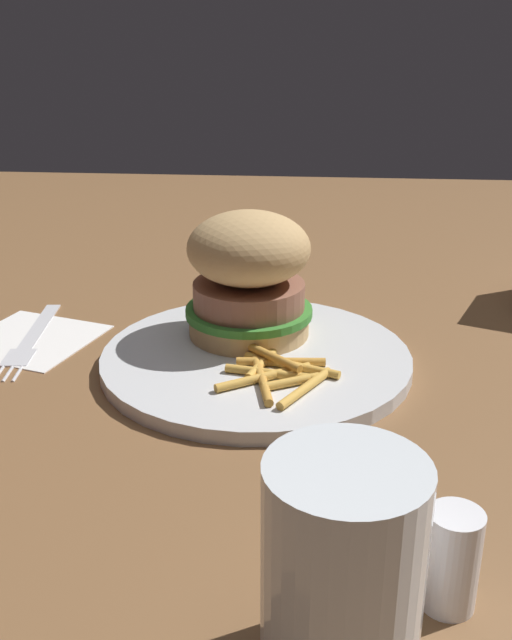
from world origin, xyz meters
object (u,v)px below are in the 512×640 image
(sandwich, at_px, (249,274))
(napkin, at_px, (31,339))
(fork, at_px, (30,337))
(salt_shaker, at_px, (452,560))
(fries_pile, at_px, (275,370))
(plate, at_px, (256,359))
(drink_glass, at_px, (342,582))

(sandwich, bearing_deg, napkin, 1.12)
(fork, xyz_separation_m, salt_shaker, (-0.33, 0.31, 0.02))
(fries_pile, xyz_separation_m, salt_shaker, (-0.10, 0.23, 0.01))
(sandwich, height_order, salt_shaker, sandwich)
(sandwich, bearing_deg, fork, 1.57)
(plate, height_order, napkin, plate)
(napkin, distance_m, salt_shaker, 0.45)
(fork, distance_m, salt_shaker, 0.45)
(plate, bearing_deg, sandwich, -76.53)
(napkin, distance_m, drink_glass, 0.45)
(fork, bearing_deg, fries_pile, 161.58)
(fries_pile, bearing_deg, fork, -18.42)
(plate, xyz_separation_m, fork, (0.21, -0.04, -0.00))
(sandwich, relative_size, fries_pile, 1.06)
(fork, bearing_deg, salt_shaker, 137.40)
(fries_pile, height_order, napkin, fries_pile)
(drink_glass, distance_m, salt_shaker, 0.07)
(fork, bearing_deg, napkin, -84.57)
(fork, relative_size, drink_glass, 1.64)
(sandwich, bearing_deg, drink_glass, 101.87)
(napkin, xyz_separation_m, salt_shaker, (-0.33, 0.31, 0.03))
(fries_pile, bearing_deg, drink_glass, 99.54)
(fork, xyz_separation_m, drink_glass, (-0.28, 0.35, 0.04))
(plate, bearing_deg, drink_glass, 101.65)
(fork, height_order, drink_glass, drink_glass)
(plate, xyz_separation_m, drink_glass, (-0.06, 0.31, 0.04))
(fries_pile, xyz_separation_m, fork, (0.23, -0.08, -0.01))
(napkin, xyz_separation_m, drink_glass, (-0.28, 0.35, 0.05))
(sandwich, bearing_deg, fries_pile, 109.21)
(napkin, bearing_deg, plate, 170.10)
(plate, distance_m, drink_glass, 0.32)
(fries_pile, bearing_deg, napkin, -18.76)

